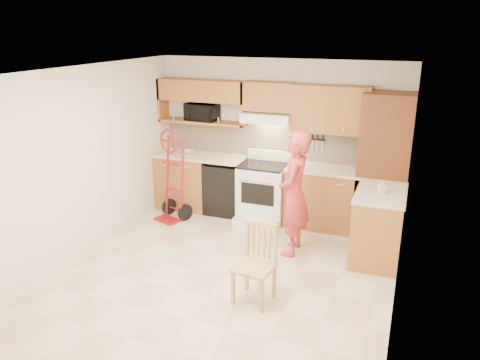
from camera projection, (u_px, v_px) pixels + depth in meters
The scene contains 28 objects.
floor at pixel (226, 276), 5.85m from camera, with size 4.00×4.50×0.02m, color beige.
ceiling at pixel (224, 70), 5.05m from camera, with size 4.00×4.50×0.02m, color white.
wall_back at pixel (279, 139), 7.46m from camera, with size 4.00×0.02×2.50m, color silver.
wall_front at pixel (107, 271), 3.45m from camera, with size 4.00×0.02×2.50m, color silver.
wall_left at pixel (84, 163), 6.13m from camera, with size 0.02×4.50×2.50m, color silver.
wall_right at pixel (406, 202), 4.77m from camera, with size 0.02×4.50×2.50m, color silver.
backsplash at pixel (279, 142), 7.45m from camera, with size 3.92×0.03×0.55m, color beige.
lower_cab_left at pixel (185, 181), 7.95m from camera, with size 0.90×0.60×0.90m, color #915A35.
dishwasher at pixel (226, 187), 7.71m from camera, with size 0.60×0.60×0.85m, color black.
lower_cab_right at pixel (324, 198), 7.15m from camera, with size 1.14×0.60×0.90m, color #915A35.
countertop_left at pixel (200, 156), 7.71m from camera, with size 1.50×0.63×0.04m, color beige.
countertop_right at pixel (326, 169), 7.00m from camera, with size 1.14×0.63×0.04m, color beige.
cab_return_right at pixel (378, 227), 6.15m from camera, with size 0.60×1.00×0.90m, color #915A35.
countertop_return at pixel (381, 193), 6.00m from camera, with size 0.63×1.00×0.04m, color beige.
pantry_tall at pixel (383, 166), 6.69m from camera, with size 0.70×0.60×2.10m, color #562A10.
upper_cab_left at pixel (202, 90), 7.49m from camera, with size 1.50×0.33×0.34m, color #915A35.
upper_shelf_mw at pixel (203, 122), 7.65m from camera, with size 1.50×0.33×0.04m, color #915A35.
upper_cab_center at pixel (269, 96), 7.12m from camera, with size 0.76×0.33×0.44m, color #915A35.
upper_cab_right at pixel (331, 109), 6.85m from camera, with size 1.14×0.33×0.70m, color #915A35.
range_hood at pixel (268, 117), 7.16m from camera, with size 0.76×0.46×0.14m, color white.
knife_strip at pixel (312, 143), 7.22m from camera, with size 0.40×0.05×0.29m, color black, non-canonical shape.
microwave at pixel (202, 112), 7.61m from camera, with size 0.51×0.35×0.28m, color black.
range at pixel (263, 189), 7.32m from camera, with size 0.73×0.96×1.08m, color white, non-canonical shape.
person at pixel (294, 194), 6.18m from camera, with size 0.62×0.41×1.69m, color #C23639.
hand_truck at pixel (170, 180), 7.34m from camera, with size 0.52×0.48×1.33m, color maroon, non-canonical shape.
dining_chair at pixel (254, 265), 5.17m from camera, with size 0.40×0.44×0.90m, color tan, non-canonical shape.
soap_bottle at pixel (382, 187), 5.92m from camera, with size 0.08×0.08×0.17m, color white.
bowl at pixel (188, 152), 7.77m from camera, with size 0.22×0.22×0.05m, color white.
Camera 1 is at (2.00, -4.77, 2.97)m, focal length 34.95 mm.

